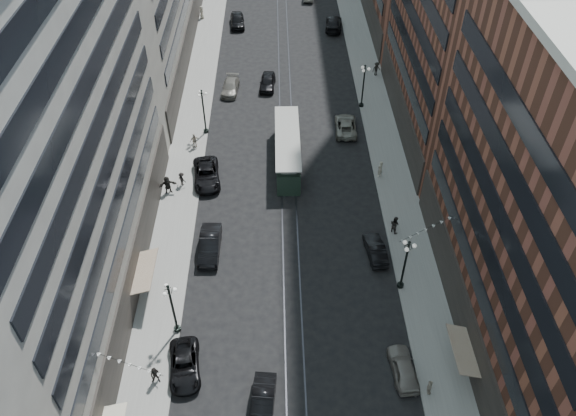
{
  "coord_description": "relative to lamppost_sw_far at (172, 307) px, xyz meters",
  "views": [
    {
      "loc": [
        -1.04,
        1.86,
        37.51
      ],
      "look_at": [
        -0.24,
        36.77,
        5.0
      ],
      "focal_mm": 35.0,
      "sensor_mm": 36.0,
      "label": 1
    }
  ],
  "objects": [
    {
      "name": "ground",
      "position": [
        9.2,
        32.0,
        -3.1
      ],
      "size": [
        220.0,
        220.0,
        0.0
      ],
      "primitive_type": "plane",
      "color": "black",
      "rests_on": "ground"
    },
    {
      "name": "sidewalk_west",
      "position": [
        -1.8,
        42.0,
        -3.02
      ],
      "size": [
        4.0,
        180.0,
        0.15
      ],
      "primitive_type": "cube",
      "color": "gray",
      "rests_on": "ground"
    },
    {
      "name": "sidewalk_east",
      "position": [
        20.2,
        42.0,
        -3.02
      ],
      "size": [
        4.0,
        180.0,
        0.15
      ],
      "primitive_type": "cube",
      "color": "gray",
      "rests_on": "ground"
    },
    {
      "name": "rail_west",
      "position": [
        8.5,
        42.0,
        -3.09
      ],
      "size": [
        0.12,
        180.0,
        0.02
      ],
      "primitive_type": "cube",
      "color": "#2D2D33",
      "rests_on": "ground"
    },
    {
      "name": "rail_east",
      "position": [
        9.9,
        42.0,
        -3.09
      ],
      "size": [
        0.12,
        180.0,
        0.02
      ],
      "primitive_type": "cube",
      "color": "#2D2D33",
      "rests_on": "ground"
    },
    {
      "name": "building_west_mid",
      "position": [
        -7.8,
        5.0,
        10.9
      ],
      "size": [
        8.0,
        36.0,
        28.0
      ],
      "primitive_type": "cube",
      "color": "#A5A192",
      "rests_on": "ground"
    },
    {
      "name": "building_east_mid",
      "position": [
        26.2,
        -0.0,
        8.9
      ],
      "size": [
        8.0,
        30.0,
        24.0
      ],
      "primitive_type": "cube",
      "color": "brown",
      "rests_on": "ground"
    },
    {
      "name": "lamppost_sw_far",
      "position": [
        0.0,
        0.0,
        0.0
      ],
      "size": [
        1.03,
        1.14,
        5.52
      ],
      "color": "black",
      "rests_on": "sidewalk_west"
    },
    {
      "name": "lamppost_sw_mid",
      "position": [
        0.0,
        27.0,
        0.0
      ],
      "size": [
        1.03,
        1.14,
        5.52
      ],
      "color": "black",
      "rests_on": "sidewalk_west"
    },
    {
      "name": "lamppost_se_far",
      "position": [
        18.4,
        4.0,
        0.0
      ],
      "size": [
        1.03,
        1.14,
        5.52
      ],
      "color": "black",
      "rests_on": "sidewalk_east"
    },
    {
      "name": "lamppost_se_mid",
      "position": [
        18.4,
        32.0,
        0.0
      ],
      "size": [
        1.03,
        1.14,
        5.52
      ],
      "color": "black",
      "rests_on": "sidewalk_east"
    },
    {
      "name": "streetcar",
      "position": [
        9.2,
        21.57,
        -1.62
      ],
      "size": [
        2.56,
        11.58,
        3.2
      ],
      "color": "#1F3226",
      "rests_on": "ground"
    },
    {
      "name": "car_2",
      "position": [
        1.0,
        -3.52,
        -2.43
      ],
      "size": [
        2.82,
        5.04,
        1.33
      ],
      "primitive_type": "imported",
      "rotation": [
        0.0,
        0.0,
        0.13
      ],
      "color": "black",
      "rests_on": "ground"
    },
    {
      "name": "car_4",
      "position": [
        17.18,
        -4.14,
        -2.38
      ],
      "size": [
        2.03,
        4.34,
        1.44
      ],
      "primitive_type": "imported",
      "rotation": [
        0.0,
        0.0,
        3.22
      ],
      "color": "slate",
      "rests_on": "ground"
    },
    {
      "name": "car_5",
      "position": [
        6.84,
        -6.66,
        -2.35
      ],
      "size": [
        2.0,
        4.66,
        1.49
      ],
      "primitive_type": "imported",
      "rotation": [
        0.0,
        0.0,
        -0.09
      ],
      "color": "black",
      "rests_on": "ground"
    },
    {
      "name": "pedestrian_2",
      "position": [
        -0.93,
        -4.49,
        -2.11
      ],
      "size": [
        0.84,
        0.51,
        1.67
      ],
      "primitive_type": "imported",
      "rotation": [
        0.0,
        0.0,
        -0.08
      ],
      "color": "black",
      "rests_on": "sidewalk_west"
    },
    {
      "name": "pedestrian_4",
      "position": [
        18.74,
        -5.83,
        -2.2
      ],
      "size": [
        0.5,
        0.92,
        1.49
      ],
      "primitive_type": "imported",
      "rotation": [
        0.0,
        0.0,
        1.45
      ],
      "color": "#B3A995",
      "rests_on": "sidewalk_east"
    },
    {
      "name": "car_7",
      "position": [
        0.8,
        18.56,
        -2.31
      ],
      "size": [
        3.32,
        5.93,
        1.57
      ],
      "primitive_type": "imported",
      "rotation": [
        0.0,
        0.0,
        0.13
      ],
      "color": "black",
      "rests_on": "ground"
    },
    {
      "name": "car_8",
      "position": [
        2.34,
        35.92,
        -2.41
      ],
      "size": [
        2.34,
        4.9,
        1.38
      ],
      "primitive_type": "imported",
      "rotation": [
        0.0,
        0.0,
        -0.09
      ],
      "color": "#67645C",
      "rests_on": "ground"
    },
    {
      "name": "car_9",
      "position": [
        2.4,
        54.73,
        -2.24
      ],
      "size": [
        2.44,
        5.19,
        1.72
      ],
      "primitive_type": "imported",
      "rotation": [
        0.0,
        0.0,
        0.08
      ],
      "color": "black",
      "rests_on": "ground"
    },
    {
      "name": "car_10",
      "position": [
        16.76,
        7.77,
        -2.41
      ],
      "size": [
        1.89,
        4.3,
        1.37
      ],
      "primitive_type": "imported",
      "rotation": [
        0.0,
        0.0,
        3.25
      ],
      "color": "black",
      "rests_on": "ground"
    },
    {
      "name": "car_11",
      "position": [
        16.0,
        27.09,
        -2.38
      ],
      "size": [
        2.63,
        5.25,
        1.42
      ],
      "primitive_type": "imported",
      "rotation": [
        0.0,
        0.0,
        3.09
      ],
      "color": "gray",
      "rests_on": "ground"
    },
    {
      "name": "car_12",
      "position": [
        16.78,
        53.44,
        -2.27
      ],
      "size": [
        2.94,
        5.9,
        1.65
      ],
      "primitive_type": "imported",
      "rotation": [
        0.0,
        0.0,
        3.03
      ],
      "color": "black",
      "rests_on": "ground"
    },
    {
      "name": "car_13",
      "position": [
        7.0,
        36.85,
        -2.32
      ],
      "size": [
        2.21,
        4.7,
        1.55
      ],
      "primitive_type": "imported",
      "rotation": [
        0.0,
        0.0,
        -0.09
      ],
      "color": "black",
      "rests_on": "ground"
    },
    {
      "name": "pedestrian_5",
      "position": [
        -2.89,
        16.64,
        -1.98
      ],
      "size": [
        1.86,
        1.03,
        1.93
      ],
      "primitive_type": "imported",
      "rotation": [
        0.0,
        0.0,
        0.31
      ],
      "color": "black",
      "rests_on": "sidewalk_west"
    },
    {
      "name": "pedestrian_6",
      "position": [
        -0.95,
        24.16,
        -2.08
      ],
      "size": [
        1.11,
        0.8,
        1.73
      ],
      "primitive_type": "imported",
      "rotation": [
        0.0,
        0.0,
        3.52
      ],
      "color": "#B1A593",
      "rests_on": "sidewalk_west"
    },
    {
      "name": "pedestrian_7",
      "position": [
        18.88,
        10.54,
        -2.02
      ],
      "size": [
        0.95,
        1.01,
        1.85
      ],
      "primitive_type": "imported",
      "rotation": [
        0.0,
        0.0,
        2.25
      ],
      "color": "black",
      "rests_on": "sidewalk_east"
    },
    {
      "name": "pedestrian_8",
      "position": [
        18.7,
        18.71,
        -2.02
      ],
      "size": [
        0.81,
        0.77,
        1.86
      ],
      "primitive_type": "imported",
      "rotation": [
        0.0,
        0.0,
        3.82
      ],
      "color": "#AEA690",
      "rests_on": "sidewalk_east"
    },
    {
      "name": "pedestrian_9",
      "position": [
        21.19,
        39.35,
        -2.04
      ],
      "size": [
        1.27,
        0.92,
        1.82
      ],
      "primitive_type": "imported",
      "rotation": [
        0.0,
        0.0,
        0.42
      ],
      "color": "black",
      "rests_on": "sidewalk_east"
    },
    {
      "name": "car_extra_0",
      "position": [
        1.93,
        8.55,
        -2.26
      ],
      "size": [
        1.86,
        5.13,
        1.68
      ],
      "primitive_type": "imported",
      "rotation": [
        0.0,
        0.0,
        -0.02
      ],
      "color": "black",
      "rests_on": "ground"
    },
    {
      "name": "pedestrian_extra_1",
      "position": [
        -1.61,
        17.75,
        -2.19
      ],
      "size": [
        1.02,
        0.92,
        1.51
      ],
      "primitive_type": "imported",
      "rotation": [
        0.0,
        0.0,
        2.48
      ],
      "color": "black",
      "rests_on": "sidewalk_west"
    },
    {
      "name": "pedestrian_extra_2",
      "position": [
        -3.11,
        57.17,
        -1.99
      ],
      "size": [
        0.57,
        0.97,
        1.92
      ],
      "primitive_type": "imported",
      "rotation": [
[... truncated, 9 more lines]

